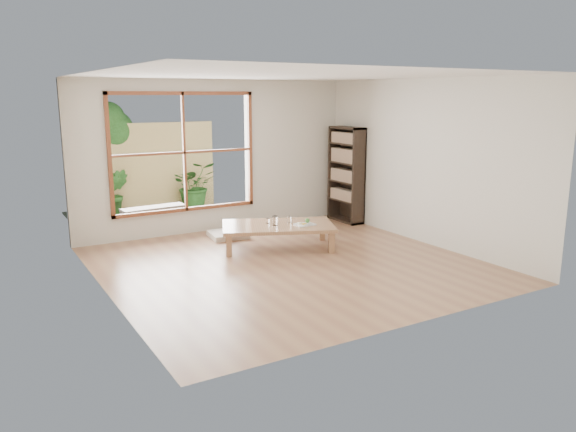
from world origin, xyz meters
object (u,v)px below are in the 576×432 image
object	(u,v)px
garden_bench	(154,210)
food_tray	(305,223)
low_table	(278,227)
bookshelf	(346,175)

from	to	relation	value
garden_bench	food_tray	bearing A→B (deg)	-62.57
low_table	garden_bench	size ratio (longest dim) A/B	1.67
food_tray	garden_bench	distance (m)	3.00
low_table	food_tray	bearing A→B (deg)	-11.86
low_table	bookshelf	bearing A→B (deg)	49.88
bookshelf	food_tray	bearing A→B (deg)	-143.53
low_table	garden_bench	distance (m)	2.62
food_tray	garden_bench	world-z (taller)	food_tray
bookshelf	food_tray	distance (m)	2.16
food_tray	bookshelf	bearing A→B (deg)	35.25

